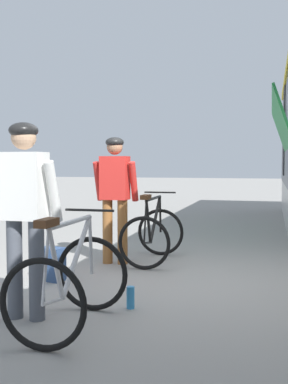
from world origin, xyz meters
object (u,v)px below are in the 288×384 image
cyclist_far_in_red (115,188)px  water_bottle_near_the_bikes (130,297)px  cyclist_near_in_white (25,202)px  bicycle_far_black (153,234)px  backpack_on_platform (52,264)px  bicycle_near_silver (70,282)px

cyclist_far_in_red → water_bottle_near_the_bikes: size_ratio=8.23×
cyclist_near_in_white → water_bottle_near_the_bikes: cyclist_near_in_white is taller
bicycle_far_black → backpack_on_platform: size_ratio=2.70×
cyclist_near_in_white → backpack_on_platform: bearing=106.5°
backpack_on_platform → bicycle_near_silver: bearing=-45.2°
cyclist_far_in_red → bicycle_far_black: cyclist_far_in_red is taller
cyclist_near_in_white → bicycle_far_black: (0.50, 2.67, -0.65)m
cyclist_near_in_white → cyclist_far_in_red: (0.02, 2.44, 0.00)m
bicycle_near_silver → water_bottle_near_the_bikes: size_ratio=5.04×
cyclist_near_in_white → backpack_on_platform: size_ratio=4.40×
cyclist_near_in_white → cyclist_far_in_red: size_ratio=1.00×
backpack_on_platform → cyclist_far_in_red: bearing=83.4°
bicycle_far_black → backpack_on_platform: (-0.90, -1.36, -0.20)m
bicycle_far_black → water_bottle_near_the_bikes: bearing=-81.6°
water_bottle_near_the_bikes → bicycle_near_silver: bearing=-116.4°
cyclist_near_in_white → bicycle_near_silver: 0.83m
cyclist_far_in_red → water_bottle_near_the_bikes: bearing=-67.2°
bicycle_near_silver → bicycle_far_black: same height
bicycle_near_silver → water_bottle_near_the_bikes: bearing=63.6°
cyclist_near_in_white → bicycle_far_black: cyclist_near_in_white is taller
cyclist_near_in_white → bicycle_near_silver: cyclist_near_in_white is taller
cyclist_near_in_white → cyclist_far_in_red: 2.44m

